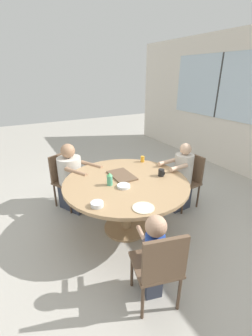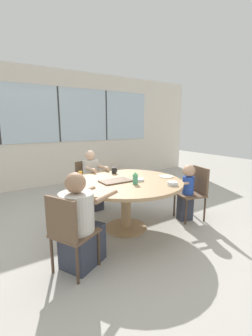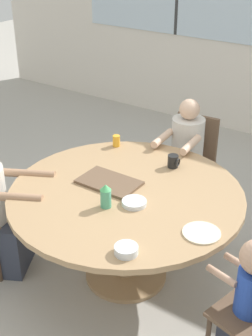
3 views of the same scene
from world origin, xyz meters
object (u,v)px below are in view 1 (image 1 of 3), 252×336
(juice_glass, at_px, (143,159))
(chair_for_woman_green_shirt, at_px, (188,176))
(sippy_cup, at_px, (109,179))
(bowl_cereal, at_px, (124,186))
(coffee_mug, at_px, (161,173))
(person_toddler, at_px, (153,256))
(chair_for_man_blue_shirt, at_px, (65,176))
(person_man_blue_shirt, at_px, (73,181))
(chair_for_toddler, at_px, (160,265))
(person_woman_green_shirt, at_px, (181,180))
(bowl_white_shallow, at_px, (97,204))

(juice_glass, bearing_deg, chair_for_woman_green_shirt, 58.80)
(sippy_cup, height_order, bowl_cereal, sippy_cup)
(coffee_mug, height_order, sippy_cup, sippy_cup)
(person_toddler, bearing_deg, bowl_cereal, 94.59)
(chair_for_man_blue_shirt, bearing_deg, chair_for_woman_green_shirt, 123.36)
(bowl_cereal, bearing_deg, person_man_blue_shirt, -160.80)
(chair_for_woman_green_shirt, height_order, person_man_blue_shirt, person_man_blue_shirt)
(chair_for_man_blue_shirt, relative_size, chair_for_toddler, 1.00)
(chair_for_man_blue_shirt, height_order, juice_glass, chair_for_man_blue_shirt)
(chair_for_man_blue_shirt, relative_size, bowl_cereal, 5.29)
(chair_for_toddler, relative_size, person_man_blue_shirt, 0.81)
(person_woman_green_shirt, height_order, coffee_mug, person_woman_green_shirt)
(person_man_blue_shirt, xyz_separation_m, bowl_white_shallow, (1.26, -0.08, 0.30))
(chair_for_toddler, bearing_deg, person_toddler, 90.00)
(coffee_mug, bearing_deg, chair_for_woman_green_shirt, 104.53)
(person_man_blue_shirt, xyz_separation_m, juice_glass, (0.42, 1.00, 0.32))
(chair_for_woman_green_shirt, distance_m, person_man_blue_shirt, 1.81)
(person_man_blue_shirt, xyz_separation_m, coffee_mug, (0.97, 0.95, 0.32))
(person_woman_green_shirt, distance_m, bowl_white_shallow, 1.63)
(juice_glass, bearing_deg, chair_for_man_blue_shirt, -117.82)
(chair_for_toddler, bearing_deg, chair_for_man_blue_shirt, 110.92)
(chair_for_toddler, relative_size, person_woman_green_shirt, 0.80)
(person_man_blue_shirt, relative_size, coffee_mug, 11.04)
(coffee_mug, height_order, juice_glass, coffee_mug)
(chair_for_man_blue_shirt, distance_m, chair_for_toddler, 2.19)
(chair_for_woman_green_shirt, xyz_separation_m, person_man_blue_shirt, (-0.80, -1.63, -0.04))
(person_man_blue_shirt, bearing_deg, chair_for_toddler, 67.33)
(chair_for_man_blue_shirt, distance_m, person_man_blue_shirt, 0.18)
(person_woman_green_shirt, height_order, juice_glass, person_woman_green_shirt)
(person_man_blue_shirt, relative_size, bowl_white_shallow, 7.80)
(sippy_cup, xyz_separation_m, bowl_white_shallow, (0.38, -0.31, -0.06))
(chair_for_woman_green_shirt, bearing_deg, chair_for_man_blue_shirt, 56.64)
(person_toddler, height_order, bowl_white_shallow, person_toddler)
(person_woman_green_shirt, relative_size, bowl_white_shallow, 7.91)
(chair_for_toddler, height_order, sippy_cup, sippy_cup)
(person_man_blue_shirt, relative_size, sippy_cup, 6.43)
(person_toddler, bearing_deg, bowl_white_shallow, 129.53)
(coffee_mug, xyz_separation_m, juice_glass, (-0.55, 0.06, -0.00))
(chair_for_man_blue_shirt, bearing_deg, bowl_cereal, 82.79)
(person_woman_green_shirt, bearing_deg, chair_for_toddler, 128.82)
(person_toddler, xyz_separation_m, bowl_cereal, (-0.85, 0.15, 0.29))
(sippy_cup, bearing_deg, juice_glass, 120.95)
(chair_for_toddler, relative_size, bowl_cereal, 5.29)
(person_man_blue_shirt, bearing_deg, sippy_cup, 77.40)
(coffee_mug, height_order, bowl_white_shallow, coffee_mug)
(person_woman_green_shirt, height_order, person_man_blue_shirt, person_woman_green_shirt)
(chair_for_toddler, distance_m, sippy_cup, 1.18)
(chair_for_man_blue_shirt, height_order, sippy_cup, sippy_cup)
(coffee_mug, bearing_deg, bowl_cereal, -85.43)
(chair_for_man_blue_shirt, relative_size, sippy_cup, 5.19)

